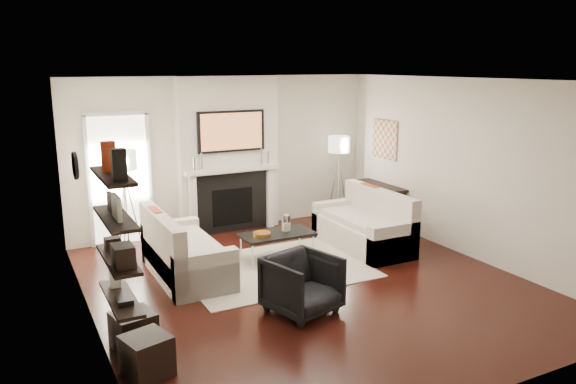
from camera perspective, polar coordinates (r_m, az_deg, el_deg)
name	(u,v)px	position (r m, az deg, el deg)	size (l,w,h in m)	color
room_envelope	(309,186)	(7.27, 2.16, 0.60)	(6.00, 6.00, 6.00)	black
chimney_breast	(228,155)	(9.83, -6.07, 3.77)	(1.80, 0.25, 2.70)	silver
fireplace_surround	(232,203)	(9.87, -5.68, -1.10)	(1.30, 0.02, 1.04)	black
firebox	(233,207)	(9.89, -5.66, -1.50)	(0.75, 0.02, 0.65)	black
mantel_pilaster_l	(193,206)	(9.61, -9.61, -1.43)	(0.12, 0.08, 1.10)	white
mantel_pilaster_r	(270,197)	(10.12, -1.83, -0.53)	(0.12, 0.08, 1.10)	white
mantel_shelf	(233,170)	(9.70, -5.65, 2.28)	(1.70, 0.18, 0.07)	white
tv_body	(231,131)	(9.62, -5.79, 6.16)	(1.20, 0.06, 0.70)	black
tv_screen	(232,131)	(9.60, -5.72, 6.15)	(1.10, 0.01, 0.62)	#BF723F
candlestick_l_tall	(201,161)	(9.49, -8.78, 3.09)	(0.04, 0.04, 0.30)	silver
candlestick_l_short	(194,164)	(9.46, -9.52, 2.84)	(0.04, 0.04, 0.24)	silver
candlestick_r_tall	(261,157)	(9.89, -2.72, 3.61)	(0.04, 0.04, 0.30)	silver
candlestick_r_short	(268,158)	(9.95, -2.04, 3.50)	(0.04, 0.04, 0.24)	silver
hallway_panel	(120,181)	(9.49, -16.73, 1.12)	(0.90, 0.02, 2.10)	white
door_trim_l	(89,184)	(9.40, -19.57, 0.81)	(0.06, 0.06, 2.16)	white
door_trim_r	(150,178)	(9.57, -13.89, 1.38)	(0.06, 0.06, 2.16)	white
door_trim_top	(115,114)	(9.32, -17.14, 7.61)	(1.02, 0.06, 0.06)	white
rug	(273,269)	(8.18, -1.50, -7.79)	(2.60, 2.00, 0.01)	#C0B19D
loveseat_left_base	(187,262)	(7.98, -10.22, -7.00)	(0.85, 1.80, 0.42)	beige
loveseat_left_back	(162,244)	(7.79, -12.67, -5.14)	(0.18, 1.80, 0.80)	beige
loveseat_left_arm_n	(206,275)	(7.22, -8.33, -8.33)	(0.85, 0.18, 0.60)	beige
loveseat_left_arm_s	(171,240)	(8.69, -11.82, -4.78)	(0.85, 0.18, 0.60)	beige
loveseat_left_cushion	(190,244)	(7.91, -9.94, -5.18)	(0.63, 1.44, 0.10)	beige
pillow_left_orange	(156,224)	(8.01, -13.29, -3.15)	(0.10, 0.42, 0.42)	#AE3415
pillow_left_charcoal	(167,236)	(7.46, -12.15, -4.38)	(0.10, 0.40, 0.40)	black
loveseat_right_base	(362,235)	(9.14, 7.53, -4.32)	(0.85, 1.80, 0.42)	beige
loveseat_right_back	(380,213)	(9.24, 9.30, -2.15)	(0.18, 1.80, 0.80)	beige
loveseat_right_arm_n	(393,243)	(8.49, 10.66, -5.15)	(0.85, 0.18, 0.60)	beige
loveseat_right_arm_s	(336,217)	(9.76, 4.85, -2.59)	(0.85, 0.18, 0.60)	beige
loveseat_right_cushion	(360,220)	(9.04, 7.32, -2.79)	(0.63, 1.44, 0.10)	beige
pillow_right_orange	(369,197)	(9.42, 8.27, -0.54)	(0.10, 0.42, 0.42)	#AE3415
pillow_right_charcoal	(392,206)	(8.96, 10.48, -1.39)	(0.10, 0.40, 0.40)	black
coffee_table	(277,234)	(8.43, -1.11, -4.33)	(1.10, 0.55, 0.04)	black
coffee_leg_nw	(253,257)	(8.11, -3.61, -6.62)	(0.02, 0.02, 0.38)	silver
coffee_leg_ne	(313,247)	(8.54, 2.58, -5.61)	(0.02, 0.02, 0.38)	silver
coffee_leg_sw	(241,248)	(8.50, -4.81, -5.73)	(0.02, 0.02, 0.38)	silver
coffee_leg_se	(299,239)	(8.90, 1.17, -4.81)	(0.02, 0.02, 0.38)	silver
hurricane_glass	(286,223)	(8.45, -0.20, -3.15)	(0.14, 0.14, 0.24)	white
hurricane_candle	(286,227)	(8.47, -0.20, -3.58)	(0.09, 0.09, 0.13)	white
copper_bowl	(262,234)	(8.32, -2.67, -4.26)	(0.26, 0.26, 0.04)	#B8711E
armchair	(302,282)	(6.71, 1.46, -9.10)	(0.75, 0.70, 0.77)	black
lamp_left_post	(127,213)	(9.19, -16.06, -2.09)	(0.02, 0.02, 1.20)	silver
lamp_left_shade	(123,160)	(9.02, -16.39, 3.13)	(0.40, 0.40, 0.30)	white
lamp_left_leg_a	(134,212)	(9.21, -15.39, -2.02)	(0.02, 0.02, 1.25)	silver
lamp_left_leg_b	(122,212)	(9.27, -16.51, -1.99)	(0.02, 0.02, 1.25)	silver
lamp_left_leg_c	(124,215)	(9.09, -16.28, -2.27)	(0.02, 0.02, 1.25)	silver
lamp_right_post	(338,189)	(10.58, 5.12, 0.30)	(0.02, 0.02, 1.20)	silver
lamp_right_shade	(339,144)	(10.43, 5.21, 4.86)	(0.40, 0.40, 0.30)	white
lamp_right_leg_a	(343,188)	(10.64, 5.62, 0.36)	(0.02, 0.02, 1.25)	silver
lamp_right_leg_b	(333,188)	(10.63, 4.59, 0.37)	(0.02, 0.02, 1.25)	silver
lamp_right_leg_c	(338,190)	(10.47, 5.14, 0.17)	(0.02, 0.02, 1.25)	silver
console_top	(380,186)	(10.36, 9.33, 0.64)	(0.35, 1.20, 0.04)	black
console_leg_n	(398,212)	(10.02, 11.11, -2.05)	(0.30, 0.04, 0.71)	black
console_leg_s	(362,199)	(10.88, 7.54, -0.74)	(0.30, 0.04, 0.71)	black
wall_art	(385,140)	(10.41, 9.82, 5.27)	(0.03, 0.70, 0.70)	tan
shelf_bottom	(121,299)	(5.70, -16.59, -10.33)	(0.25, 1.00, 0.04)	black
shelf_lower	(118,259)	(5.56, -16.86, -6.53)	(0.25, 1.00, 0.04)	black
shelf_upper	(115,218)	(5.44, -17.13, -2.55)	(0.25, 1.00, 0.04)	black
shelf_top	(112,176)	(5.35, -17.41, 1.58)	(0.25, 1.00, 0.04)	black
decor_magfile_a	(119,165)	(4.98, -16.80, 2.64)	(0.12, 0.10, 0.28)	black
decor_magfile_b	(109,157)	(5.46, -17.77, 3.44)	(0.12, 0.10, 0.28)	#AE3415
decor_frame_a	(117,207)	(5.31, -17.03, -1.49)	(0.04, 0.30, 0.22)	white
decor_frame_b	(111,203)	(5.59, -17.55, -1.03)	(0.04, 0.22, 0.18)	black
decor_wine_rack	(123,256)	(5.26, -16.39, -6.24)	(0.18, 0.25, 0.20)	black
decor_box_small	(113,243)	(5.78, -17.39, -5.01)	(0.15, 0.12, 0.12)	black
decor_books	(124,300)	(5.54, -16.32, -10.51)	(0.14, 0.20, 0.05)	black
decor_box_tall	(115,278)	(5.93, -17.20, -8.35)	(0.10, 0.10, 0.18)	white
clock_rim	(75,166)	(7.23, -20.82, 2.52)	(0.34, 0.34, 0.04)	black
clock_face	(77,165)	(7.23, -20.62, 2.54)	(0.29, 0.29, 0.01)	white
ottoman_near	(134,331)	(6.18, -15.40, -13.46)	(0.40, 0.40, 0.40)	black
ottoman_far	(147,356)	(5.68, -14.15, -15.84)	(0.40, 0.40, 0.40)	black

